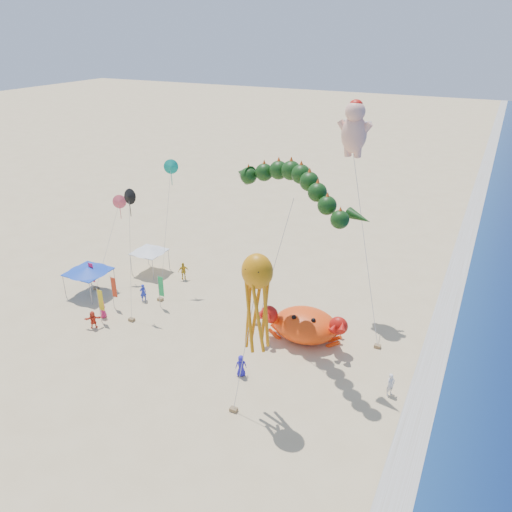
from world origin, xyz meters
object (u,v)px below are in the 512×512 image
Objects in this scene: dragon_kite at (292,190)px; canopy_blue at (88,270)px; crab_inflatable at (305,324)px; cherub_kite at (355,128)px; octopus_kite at (257,295)px; canopy_white at (149,250)px.

dragon_kite is 21.96m from canopy_blue.
crab_inflatable is 0.39× the size of cherub_kite.
dragon_kite reaches higher than octopus_kite.
crab_inflatable is at bearing -95.84° from cherub_kite.
crab_inflatable reaches higher than canopy_white.
cherub_kite is at bearing 76.62° from dragon_kite.
cherub_kite is 26.71m from canopy_blue.
cherub_kite is at bearing 86.85° from octopus_kite.
canopy_white is at bearing 68.94° from canopy_blue.
dragon_kite is at bearing -145.57° from crab_inflatable.
crab_inflatable is 15.98m from cherub_kite.
octopus_kite is at bearing -17.78° from canopy_blue.
dragon_kite reaches higher than crab_inflatable.
octopus_kite is 22.93m from canopy_white.
canopy_blue is (-21.42, -9.07, -13.12)m from cherub_kite.
octopus_kite is (-0.12, -8.43, 6.89)m from crab_inflatable.
crab_inflatable is 10.89m from octopus_kite.
dragon_kite is 0.78× the size of cherub_kite.
canopy_blue is (-20.68, -1.83, 1.11)m from crab_inflatable.
cherub_kite reaches higher than canopy_white.
canopy_white is at bearing -171.08° from cherub_kite.
cherub_kite reaches higher than octopus_kite.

